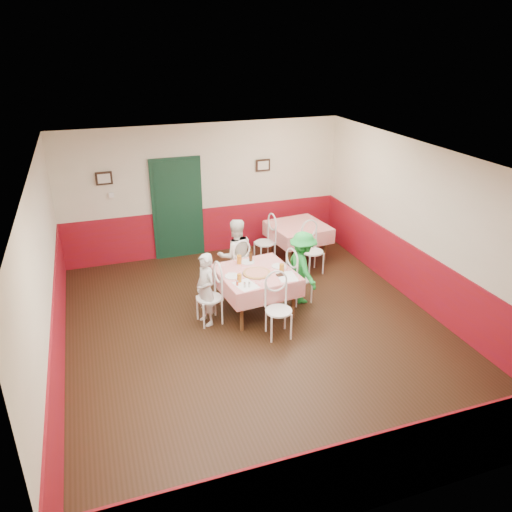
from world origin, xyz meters
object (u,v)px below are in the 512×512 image
object	(u,v)px
wallet	(280,275)
main_table	(256,292)
second_table	(298,242)
chair_left	(209,298)
diner_far	(236,255)
chair_right	(299,279)
diner_left	(206,289)
chair_far	(237,269)
glass_b	(282,268)
chair_near	(279,311)
pizza	(257,273)
glass_a	(239,278)
chair_second_b	(313,252)
chair_second_a	(265,243)
diner_right	(302,268)
glass_c	(239,260)
beer_bottle	(251,256)

from	to	relation	value
wallet	main_table	bearing A→B (deg)	135.76
second_table	chair_left	world-z (taller)	chair_left
diner_far	chair_right	bearing A→B (deg)	138.90
second_table	chair_left	size ratio (longest dim) A/B	1.24
main_table	diner_left	xyz separation A→B (m)	(-0.90, -0.09, 0.25)
chair_far	glass_b	xyz separation A→B (m)	(0.49, -1.00, 0.38)
chair_near	wallet	size ratio (longest dim) A/B	8.18
glass_b	diner_left	distance (m)	1.32
main_table	pizza	bearing A→B (deg)	-99.89
chair_near	chair_far	bearing A→B (deg)	100.25
glass_a	diner_left	distance (m)	0.59
chair_second_b	diner_left	world-z (taller)	diner_left
chair_second_a	chair_left	bearing A→B (deg)	-47.10
second_table	chair_near	world-z (taller)	chair_near
second_table	chair_right	xyz separation A→B (m)	(-0.73, -1.77, 0.08)
chair_right	diner_right	distance (m)	0.22
main_table	diner_right	bearing A→B (deg)	5.74
second_table	chair_second_a	xyz separation A→B (m)	(-0.75, 0.00, 0.08)
pizza	chair_second_b	bearing A→B (deg)	36.67
main_table	chair_left	xyz separation A→B (m)	(-0.85, -0.09, 0.08)
chair_near	diner_right	xyz separation A→B (m)	(0.81, 0.94, 0.21)
chair_second_b	wallet	distance (m)	1.88
main_table	glass_a	size ratio (longest dim) A/B	8.88
main_table	pizza	world-z (taller)	pizza
chair_far	diner_right	xyz separation A→B (m)	(0.98, -0.76, 0.21)
chair_second_b	diner_left	bearing A→B (deg)	-160.49
glass_c	diner_right	bearing A→B (deg)	-16.57
chair_second_b	glass_b	size ratio (longest dim) A/B	6.02
chair_right	glass_a	bearing A→B (deg)	96.04
chair_right	glass_b	distance (m)	0.64
chair_far	glass_c	xyz separation A→B (m)	(-0.08, -0.44, 0.39)
chair_left	beer_bottle	world-z (taller)	beer_bottle
main_table	chair_second_b	bearing A→B (deg)	35.08
chair_second_b	second_table	bearing A→B (deg)	83.65
wallet	diner_far	bearing A→B (deg)	104.20
glass_a	pizza	bearing A→B (deg)	27.92
chair_right	diner_left	world-z (taller)	diner_left
chair_left	glass_a	size ratio (longest dim) A/B	6.55
diner_left	chair_left	bearing A→B (deg)	80.31
chair_second_b	beer_bottle	distance (m)	1.73
chair_far	glass_b	size ratio (longest dim) A/B	6.02
glass_c	diner_left	size ratio (longest dim) A/B	0.12
chair_right	wallet	bearing A→B (deg)	113.86
glass_b	chair_near	bearing A→B (deg)	-114.68
chair_right	chair_second_b	xyz separation A→B (m)	(0.73, 1.02, 0.00)
pizza	diner_right	size ratio (longest dim) A/B	0.35
main_table	chair_near	bearing A→B (deg)	-84.26
diner_far	chair_near	bearing A→B (deg)	95.53
diner_left	second_table	bearing A→B (deg)	112.79
diner_far	diner_right	size ratio (longest dim) A/B	1.06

